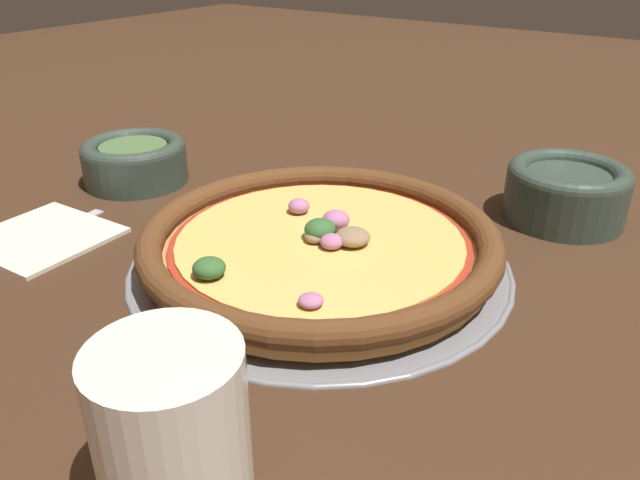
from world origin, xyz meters
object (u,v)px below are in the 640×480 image
object	(u,v)px
napkin	(42,235)
fork	(26,245)
bowl_near	(566,190)
pizza	(320,242)
bowl_far	(135,160)
drinking_cup	(173,434)
pizza_tray	(320,261)

from	to	relation	value
napkin	fork	size ratio (longest dim) A/B	0.76
bowl_near	napkin	world-z (taller)	bowl_near
pizza	napkin	world-z (taller)	pizza
pizza	fork	xyz separation A→B (m)	(0.13, -0.25, -0.02)
bowl_far	fork	bearing A→B (deg)	14.67
bowl_far	drinking_cup	distance (m)	0.49
napkin	drinking_cup	bearing A→B (deg)	67.52
bowl_far	fork	xyz separation A→B (m)	(0.18, 0.05, -0.03)
drinking_cup	napkin	xyz separation A→B (m)	(-0.14, -0.34, -0.05)
pizza	napkin	size ratio (longest dim) A/B	2.56
fork	bowl_far	bearing A→B (deg)	-171.54
bowl_near	napkin	bearing A→B (deg)	-49.84
pizza	drinking_cup	distance (m)	0.27
drinking_cup	napkin	size ratio (longest dim) A/B	0.79
pizza	drinking_cup	world-z (taller)	drinking_cup
pizza	drinking_cup	xyz separation A→B (m)	(0.26, 0.09, 0.03)
pizza_tray	napkin	size ratio (longest dim) A/B	2.73
pizza	bowl_near	xyz separation A→B (m)	(-0.23, 0.15, 0.01)
pizza_tray	bowl_near	bearing A→B (deg)	146.33
pizza_tray	bowl_far	xyz separation A→B (m)	(-0.04, -0.30, 0.02)
bowl_far	napkin	world-z (taller)	bowl_far
pizza	napkin	distance (m)	0.28
fork	pizza_tray	bearing A→B (deg)	111.81
pizza_tray	napkin	distance (m)	0.28
pizza_tray	napkin	xyz separation A→B (m)	(0.11, -0.25, 0.00)
pizza_tray	pizza	distance (m)	0.02
pizza_tray	napkin	world-z (taller)	napkin
pizza	bowl_far	size ratio (longest dim) A/B	2.67
pizza_tray	pizza	size ratio (longest dim) A/B	1.07
pizza	bowl_near	bearing A→B (deg)	146.35
pizza_tray	fork	distance (m)	0.28
napkin	pizza	bearing A→B (deg)	114.32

